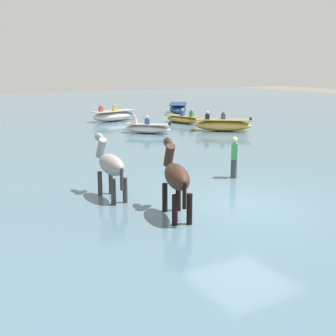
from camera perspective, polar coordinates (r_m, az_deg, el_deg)
ground_plane at (r=11.80m, az=10.08°, el=-6.04°), size 120.00×120.00×0.00m
water_surface at (r=20.19m, az=-8.45°, el=2.41°), size 90.00×90.00×0.25m
horse_lead_dark_bay at (r=10.42m, az=1.05°, el=-1.30°), size 0.91×1.92×2.09m
horse_trailing_grey at (r=12.02m, az=-7.62°, el=0.28°), size 0.49×1.83×2.00m
boat_mid_outer at (r=25.24m, az=7.27°, el=5.66°), size 3.27×2.87×1.15m
boat_far_inshore at (r=28.70m, az=1.97°, el=6.48°), size 1.54×2.80×0.97m
boat_distant_east at (r=34.77m, az=1.35°, el=7.87°), size 3.18×3.85×0.79m
boat_near_starboard at (r=24.19m, az=-2.72°, el=5.26°), size 2.48×2.47×1.00m
boat_far_offshore at (r=30.00m, az=-7.16°, el=6.87°), size 3.55×1.93×1.19m
person_onlooker_left at (r=14.41m, az=8.73°, el=1.10°), size 0.36×0.37×1.63m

